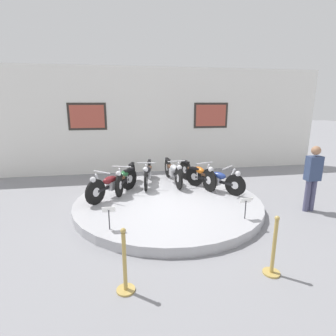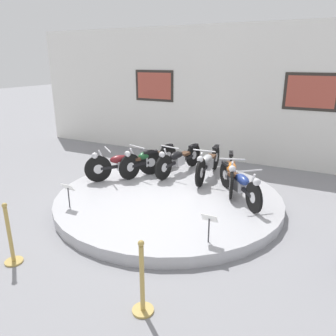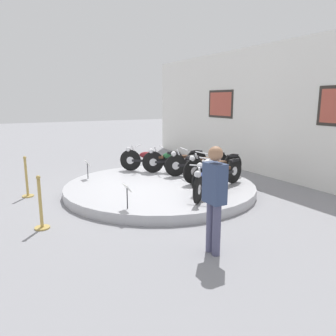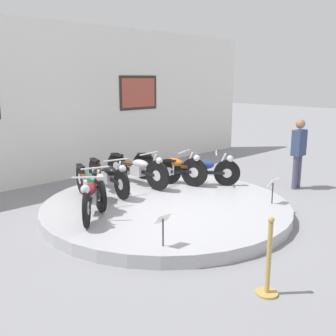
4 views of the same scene
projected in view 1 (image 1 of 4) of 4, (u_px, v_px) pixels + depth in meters
ground_plane at (168, 206)px, 7.08m from camera, size 60.00×60.00×0.00m
display_platform at (168, 203)px, 7.05m from camera, size 4.91×4.91×0.22m
back_wall at (151, 121)px, 10.27m from camera, size 14.00×0.22×4.03m
motorcycle_maroon at (113, 183)px, 7.09m from camera, size 1.33×1.57×0.80m
motorcycle_green at (126, 176)px, 7.73m from camera, size 0.69×1.93×0.80m
motorcycle_black at (148, 172)px, 8.19m from camera, size 0.54×1.96×0.79m
motorcycle_silver at (173, 171)px, 8.33m from camera, size 0.54×2.02×0.81m
motorcycle_orange at (197, 173)px, 8.10m from camera, size 0.71×1.94×0.81m
motorcycle_blue at (215, 179)px, 7.58m from camera, size 1.30×1.53×0.78m
info_placard_front_left at (109, 213)px, 5.26m from camera, size 0.26×0.11×0.51m
info_placard_front_centre at (246, 203)px, 5.74m from camera, size 0.26×0.11×0.51m
visitor_standing at (313, 175)px, 6.57m from camera, size 0.36×0.22×1.70m
stanchion_post_left_of_entry at (125, 271)px, 3.83m from camera, size 0.28×0.28×1.02m
stanchion_post_right_of_entry at (273, 255)px, 4.22m from camera, size 0.28×0.28×1.02m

